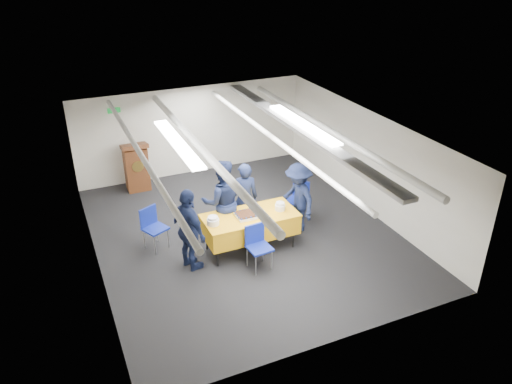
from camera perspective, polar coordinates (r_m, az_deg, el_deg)
ground at (r=10.64m, az=-1.32°, el=-4.78°), size 7.00×7.00×0.00m
room_shell at (r=10.19m, az=-1.83°, el=5.15°), size 6.00×7.00×2.30m
serving_table at (r=9.87m, az=-0.68°, el=-3.70°), size 1.86×0.87×0.77m
sheet_cake at (r=9.70m, az=-0.96°, el=-2.60°), size 0.47×0.36×0.08m
plate_stack_left at (r=9.45m, az=-4.93°, el=-3.31°), size 0.24×0.24×0.16m
plate_stack_right at (r=9.93m, az=2.77°, el=-1.65°), size 0.21×0.21×0.16m
podium at (r=12.59m, az=-13.52°, el=2.87°), size 0.62×0.53×1.25m
chair_near at (r=9.37m, az=0.14°, el=-5.76°), size 0.45×0.45×0.87m
chair_right at (r=11.04m, az=4.92°, el=-0.44°), size 0.58×0.58×0.87m
chair_left at (r=10.16m, az=-11.78°, el=-3.57°), size 0.56×0.56×0.87m
sailor_a at (r=10.37m, az=-1.33°, el=-0.69°), size 0.65×0.51×1.56m
sailor_b at (r=10.02m, az=-3.85°, el=-1.10°), size 0.98×0.83×1.78m
sailor_c at (r=9.26m, az=-7.63°, el=-4.34°), size 0.65×1.03×1.64m
sailor_d at (r=10.43m, az=4.81°, el=-0.69°), size 0.66×1.04×1.54m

